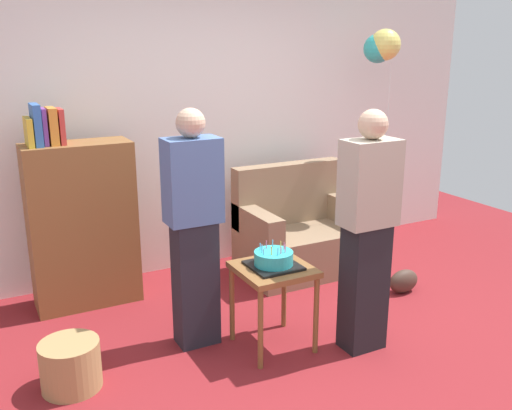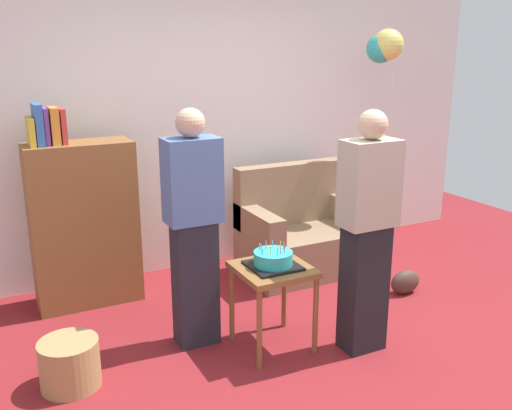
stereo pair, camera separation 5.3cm
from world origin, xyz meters
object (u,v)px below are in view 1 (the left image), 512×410
bookshelf (82,222)px  wicker_basket (71,365)px  person_holding_cake (367,232)px  balloon_bunch (382,47)px  handbag (404,281)px  couch (299,234)px  person_blowing_candles (194,229)px  side_table (273,279)px  birthday_cake (274,260)px

bookshelf → wicker_basket: bearing=-106.3°
person_holding_cake → balloon_bunch: bearing=-140.9°
bookshelf → handbag: bookshelf is taller
couch → person_blowing_candles: bearing=-149.0°
handbag → side_table: bearing=-169.8°
handbag → balloon_bunch: balloon_bunch is taller
couch → bookshelf: size_ratio=0.69×
couch → wicker_basket: size_ratio=3.06×
bookshelf → side_table: bearing=-52.9°
handbag → balloon_bunch: bearing=68.7°
birthday_cake → person_blowing_candles: (-0.44, 0.30, 0.20)m
side_table → wicker_basket: bearing=174.1°
side_table → balloon_bunch: balloon_bunch is taller
bookshelf → side_table: 1.64m
birthday_cake → handbag: bearing=10.2°
bookshelf → handbag: bearing=-23.7°
bookshelf → handbag: 2.67m
birthday_cake → side_table: bearing=-59.4°
person_blowing_candles → side_table: bearing=-20.1°
handbag → balloon_bunch: (0.33, 0.85, 1.89)m
wicker_basket → bookshelf: bearing=73.7°
couch → handbag: bearing=-59.5°
couch → balloon_bunch: balloon_bunch is taller
birthday_cake → balloon_bunch: 2.46m
couch → wicker_basket: bearing=-156.5°
couch → person_blowing_candles: (-1.34, -0.81, 0.49)m
bookshelf → balloon_bunch: bearing=-4.1°
couch → birthday_cake: (-0.90, -1.10, 0.30)m
side_table → birthday_cake: (-0.00, 0.00, 0.14)m
bookshelf → wicker_basket: bookshelf is taller
birthday_cake → person_holding_cake: 0.64m
person_blowing_candles → person_holding_cake: (0.98, -0.59, 0.00)m
person_blowing_candles → person_holding_cake: same height
couch → bookshelf: (-1.88, 0.20, 0.34)m
side_table → person_holding_cake: size_ratio=0.36×
person_holding_cake → handbag: bearing=-158.2°
bookshelf → birthday_cake: (0.98, -1.30, -0.04)m
side_table → wicker_basket: size_ratio=1.63×
bookshelf → handbag: size_ratio=5.72×
person_holding_cake → wicker_basket: 2.03m
bookshelf → birthday_cake: bearing=-52.9°
side_table → person_blowing_candles: 0.63m
balloon_bunch → couch: bearing=-179.9°
side_table → person_blowing_candles: bearing=146.1°
bookshelf → birthday_cake: size_ratio=5.00×
birthday_cake → handbag: (1.40, 0.25, -0.54)m
wicker_basket → balloon_bunch: (3.06, 0.97, 1.84)m
side_table → birthday_cake: bearing=120.6°
bookshelf → wicker_basket: (-0.34, -1.16, -0.53)m
side_table → wicker_basket: (-1.32, 0.14, -0.35)m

